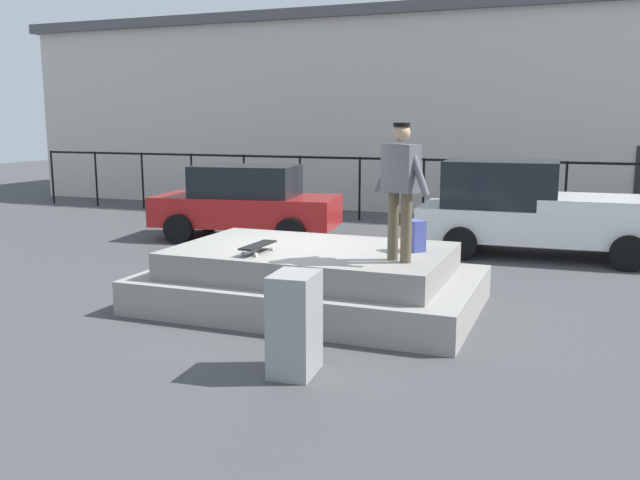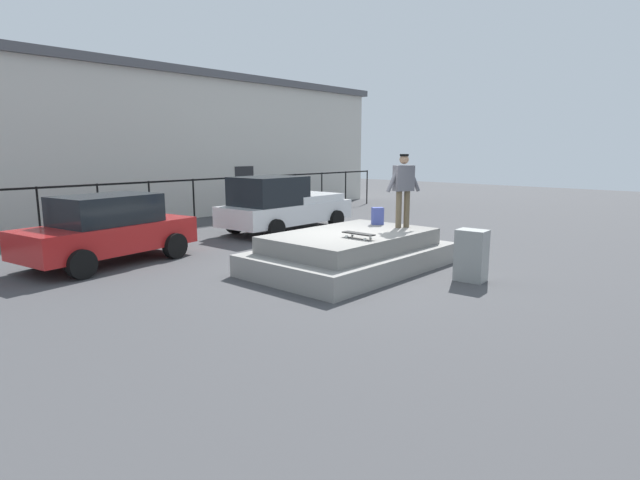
% 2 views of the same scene
% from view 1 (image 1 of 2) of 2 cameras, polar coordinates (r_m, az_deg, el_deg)
% --- Properties ---
extents(ground_plane, '(60.00, 60.00, 0.00)m').
position_cam_1_polar(ground_plane, '(10.05, -1.85, -5.17)').
color(ground_plane, '#424244').
extents(concrete_ledge, '(4.64, 2.95, 0.85)m').
position_cam_1_polar(concrete_ledge, '(9.75, -0.68, -3.32)').
color(concrete_ledge, gray).
rests_on(concrete_ledge, ground_plane).
extents(skateboarder, '(0.86, 0.49, 1.75)m').
position_cam_1_polar(skateboarder, '(8.64, 6.76, 4.91)').
color(skateboarder, brown).
rests_on(skateboarder, concrete_ledge).
extents(skateboard, '(0.24, 0.77, 0.12)m').
position_cam_1_polar(skateboard, '(9.28, -5.22, -0.47)').
color(skateboard, black).
rests_on(skateboard, concrete_ledge).
extents(backpack, '(0.34, 0.33, 0.43)m').
position_cam_1_polar(backpack, '(9.46, 7.91, 0.37)').
color(backpack, '#3F4C99').
rests_on(backpack, concrete_ledge).
extents(car_red_sedan_near, '(4.25, 2.42, 1.65)m').
position_cam_1_polar(car_red_sedan_near, '(15.29, -6.18, 3.21)').
color(car_red_sedan_near, '#B21E1E').
rests_on(car_red_sedan_near, ground_plane).
extents(car_white_pickup_mid, '(4.81, 2.24, 1.86)m').
position_cam_1_polar(car_white_pickup_mid, '(13.97, 17.50, 2.47)').
color(car_white_pickup_mid, white).
rests_on(car_white_pickup_mid, ground_plane).
extents(utility_box, '(0.49, 0.63, 1.08)m').
position_cam_1_polar(utility_box, '(7.14, -2.14, -7.03)').
color(utility_box, gray).
rests_on(utility_box, ground_plane).
extents(fence_row, '(24.06, 0.06, 1.69)m').
position_cam_1_polar(fence_row, '(17.62, 8.68, 5.07)').
color(fence_row, black).
rests_on(fence_row, ground_plane).
extents(warehouse_building, '(28.10, 7.46, 5.83)m').
position_cam_1_polar(warehouse_building, '(22.80, 11.78, 10.53)').
color(warehouse_building, beige).
rests_on(warehouse_building, ground_plane).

